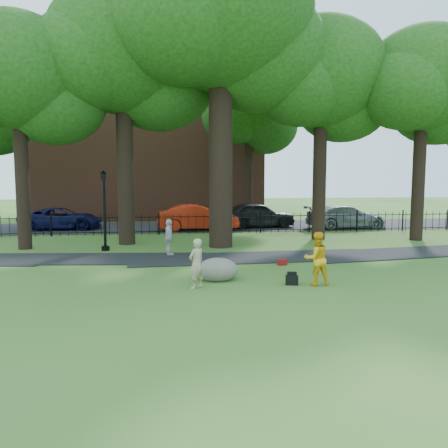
{
  "coord_description": "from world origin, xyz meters",
  "views": [
    {
      "loc": [
        -2.45,
        -13.34,
        3.18
      ],
      "look_at": [
        -0.48,
        2.0,
        1.6
      ],
      "focal_mm": 35.0,
      "sensor_mm": 36.0,
      "label": 1
    }
  ],
  "objects": [
    {
      "name": "backpack",
      "position": [
        1.24,
        -0.72,
        0.14
      ],
      "size": [
        0.43,
        0.32,
        0.28
      ],
      "primitive_type": "cube",
      "rotation": [
        0.0,
        0.0,
        -0.24
      ],
      "color": "black",
      "rests_on": "ground"
    },
    {
      "name": "boulder",
      "position": [
        -0.93,
        0.17,
        0.39
      ],
      "size": [
        1.58,
        1.38,
        0.77
      ],
      "primitive_type": "ellipsoid",
      "rotation": [
        0.0,
        0.0,
        0.34
      ],
      "color": "#6C675A",
      "rests_on": "ground"
    },
    {
      "name": "footpath",
      "position": [
        1.0,
        3.9,
        0.0
      ],
      "size": [
        36.07,
        3.85,
        0.03
      ],
      "primitive_type": "cube",
      "rotation": [
        0.0,
        0.0,
        0.03
      ],
      "color": "black",
      "rests_on": "ground"
    },
    {
      "name": "red_sedan",
      "position": [
        -0.62,
        13.7,
        0.83
      ],
      "size": [
        5.05,
        1.85,
        1.65
      ],
      "primitive_type": "imported",
      "rotation": [
        0.0,
        0.0,
        1.59
      ],
      "color": "#B6220E",
      "rests_on": "ground"
    },
    {
      "name": "street",
      "position": [
        0.0,
        16.0,
        0.0
      ],
      "size": [
        80.0,
        7.0,
        0.02
      ],
      "primitive_type": "cube",
      "color": "black",
      "rests_on": "ground"
    },
    {
      "name": "red_bag",
      "position": [
        1.73,
        2.24,
        0.11
      ],
      "size": [
        0.36,
        0.27,
        0.22
      ],
      "primitive_type": "cube",
      "rotation": [
        0.0,
        0.0,
        0.24
      ],
      "color": "maroon",
      "rests_on": "ground"
    },
    {
      "name": "brick_building",
      "position": [
        -4.0,
        24.0,
        6.0
      ],
      "size": [
        18.0,
        8.0,
        12.0
      ],
      "primitive_type": "cube",
      "color": "brown",
      "rests_on": "ground"
    },
    {
      "name": "iron_fence",
      "position": [
        0.0,
        12.0,
        0.6
      ],
      "size": [
        44.0,
        0.04,
        1.2
      ],
      "color": "black",
      "rests_on": "ground"
    },
    {
      "name": "man",
      "position": [
        1.97,
        -0.84,
        0.81
      ],
      "size": [
        0.82,
        0.65,
        1.62
      ],
      "primitive_type": "imported",
      "rotation": [
        0.0,
        0.0,
        3.19
      ],
      "color": "#F3AD14",
      "rests_on": "ground"
    },
    {
      "name": "grey_car",
      "position": [
        3.38,
        14.94,
        0.85
      ],
      "size": [
        5.16,
        2.55,
        1.69
      ],
      "primitive_type": "imported",
      "rotation": [
        0.0,
        0.0,
        1.68
      ],
      "color": "black",
      "rests_on": "ground"
    },
    {
      "name": "tree_row",
      "position": [
        0.52,
        8.4,
        8.15
      ],
      "size": [
        26.82,
        7.96,
        12.42
      ],
      "color": "black",
      "rests_on": "ground"
    },
    {
      "name": "big_tree",
      "position": [
        0.13,
        7.09,
        10.14
      ],
      "size": [
        10.08,
        8.61,
        14.37
      ],
      "color": "black",
      "rests_on": "ground"
    },
    {
      "name": "pedestrian",
      "position": [
        -2.43,
        4.82,
        0.77
      ],
      "size": [
        0.49,
        0.95,
        1.55
      ],
      "primitive_type": "imported",
      "rotation": [
        0.0,
        0.0,
        1.69
      ],
      "color": "#BBBCC0",
      "rests_on": "ground"
    },
    {
      "name": "ground",
      "position": [
        0.0,
        0.0,
        0.0
      ],
      "size": [
        120.0,
        120.0,
        0.0
      ],
      "primitive_type": "plane",
      "color": "#305B1F",
      "rests_on": "ground"
    },
    {
      "name": "lamppost",
      "position": [
        -5.27,
        6.56,
        1.76
      ],
      "size": [
        0.36,
        0.36,
        3.59
      ],
      "rotation": [
        0.0,
        0.0,
        0.01
      ],
      "color": "black",
      "rests_on": "ground"
    },
    {
      "name": "navy_van",
      "position": [
        -9.2,
        15.33,
        0.7
      ],
      "size": [
        5.14,
        2.54,
        1.4
      ],
      "primitive_type": "imported",
      "rotation": [
        0.0,
        0.0,
        1.61
      ],
      "color": "#0C0E3D",
      "rests_on": "ground"
    },
    {
      "name": "silver_car",
      "position": [
        9.0,
        13.68,
        0.75
      ],
      "size": [
        5.32,
        2.48,
        1.5
      ],
      "primitive_type": "imported",
      "rotation": [
        0.0,
        0.0,
        1.64
      ],
      "color": "gray",
      "rests_on": "ground"
    },
    {
      "name": "woman",
      "position": [
        -1.65,
        -0.77,
        0.74
      ],
      "size": [
        0.64,
        0.61,
        1.47
      ],
      "primitive_type": "imported",
      "rotation": [
        0.0,
        0.0,
        3.84
      ],
      "color": "tan",
      "rests_on": "ground"
    }
  ]
}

